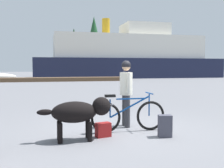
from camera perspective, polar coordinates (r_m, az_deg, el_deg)
name	(u,v)px	position (r m, az deg, el deg)	size (l,w,h in m)	color
ground_plane	(121,130)	(6.56, 1.83, -9.67)	(160.00, 160.00, 0.00)	slate
bicycle	(128,115)	(6.31, 3.43, -6.67)	(1.79, 0.44, 0.90)	black
person_cyclist	(126,87)	(6.76, 3.01, -0.68)	(0.32, 0.53, 1.67)	#333338
dog	(79,112)	(5.56, -6.94, -5.91)	(1.50, 0.51, 0.89)	black
backpack	(165,126)	(5.98, 11.18, -8.72)	(0.28, 0.20, 0.48)	#3F3F4C
handbag_pannier	(103,130)	(5.88, -1.90, -9.70)	(0.32, 0.18, 0.31)	maroon
dock_pier	(42,79)	(28.80, -14.74, 0.93)	(17.27, 2.01, 0.40)	brown
ferry_boat	(128,57)	(38.88, 3.37, 5.64)	(25.74, 8.65, 8.25)	#191E38
pine_tree_center	(74,44)	(58.80, -8.08, 8.44)	(3.54, 3.54, 9.74)	#4C331E
pine_tree_far_right	(94,38)	(57.13, -3.83, 9.77)	(4.11, 4.11, 12.02)	#4C331E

